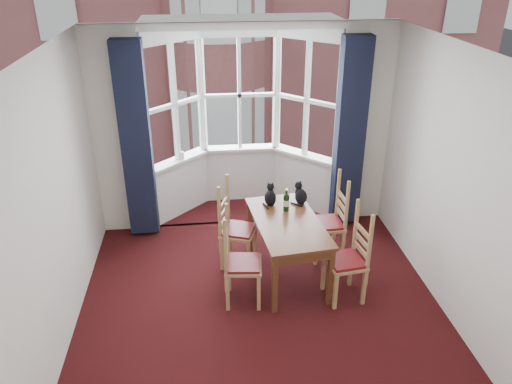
{
  "coord_description": "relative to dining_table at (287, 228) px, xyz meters",
  "views": [
    {
      "loc": [
        -0.54,
        -4.14,
        3.61
      ],
      "look_at": [
        0.03,
        1.05,
        1.05
      ],
      "focal_mm": 35.0,
      "sensor_mm": 36.0,
      "label": 1
    }
  ],
  "objects": [
    {
      "name": "cat_left",
      "position": [
        -0.15,
        0.44,
        0.2
      ],
      "size": [
        0.17,
        0.22,
        0.28
      ],
      "color": "black",
      "rests_on": "dining_table"
    },
    {
      "name": "wall_back_pier_left",
      "position": [
        -2.03,
        1.4,
        0.74
      ],
      "size": [
        0.7,
        0.12,
        2.8
      ],
      "primitive_type": "cube",
      "color": "silver",
      "rests_on": "floor"
    },
    {
      "name": "wine_bottle",
      "position": [
        0.02,
        0.26,
        0.22
      ],
      "size": [
        0.07,
        0.07,
        0.29
      ],
      "color": "black",
      "rests_on": "dining_table"
    },
    {
      "name": "curtain_right",
      "position": [
        1.04,
        1.22,
        0.69
      ],
      "size": [
        0.38,
        0.22,
        2.6
      ],
      "primitive_type": "cube",
      "color": "black",
      "rests_on": "floor"
    },
    {
      "name": "wall_left",
      "position": [
        -2.38,
        -0.85,
        0.74
      ],
      "size": [
        0.0,
        4.5,
        4.5
      ],
      "primitive_type": "plane",
      "rotation": [
        1.57,
        0.0,
        1.57
      ],
      "color": "silver",
      "rests_on": "floor"
    },
    {
      "name": "chair_left_far",
      "position": [
        -0.64,
        0.34,
        -0.19
      ],
      "size": [
        0.52,
        0.53,
        0.92
      ],
      "color": "#AA8453",
      "rests_on": "floor"
    },
    {
      "name": "wall_back_pier_right",
      "position": [
        1.27,
        1.4,
        0.74
      ],
      "size": [
        0.7,
        0.12,
        2.8
      ],
      "primitive_type": "cube",
      "color": "silver",
      "rests_on": "floor"
    },
    {
      "name": "dining_table",
      "position": [
        0.0,
        0.0,
        0.0
      ],
      "size": [
        0.89,
        1.45,
        0.75
      ],
      "color": "brown",
      "rests_on": "floor"
    },
    {
      "name": "cat_right",
      "position": [
        0.23,
        0.43,
        0.21
      ],
      "size": [
        0.21,
        0.24,
        0.29
      ],
      "color": "black",
      "rests_on": "dining_table"
    },
    {
      "name": "ceiling",
      "position": [
        -0.38,
        -0.85,
        2.14
      ],
      "size": [
        4.5,
        4.5,
        0.0
      ],
      "primitive_type": "plane",
      "rotation": [
        3.14,
        0.0,
        0.0
      ],
      "color": "white",
      "rests_on": "floor"
    },
    {
      "name": "chair_left_near",
      "position": [
        -0.65,
        -0.41,
        -0.19
      ],
      "size": [
        0.44,
        0.46,
        0.92
      ],
      "color": "#AA8453",
      "rests_on": "floor"
    },
    {
      "name": "bay_window",
      "position": [
        -0.38,
        1.91,
        0.74
      ],
      "size": [
        2.76,
        0.94,
        2.8
      ],
      "color": "white",
      "rests_on": "floor"
    },
    {
      "name": "candle_tall",
      "position": [
        -1.25,
        1.75,
        0.27
      ],
      "size": [
        0.06,
        0.06,
        0.11
      ],
      "primitive_type": "cylinder",
      "color": "white",
      "rests_on": "bay_window"
    },
    {
      "name": "chair_right_near",
      "position": [
        0.66,
        -0.48,
        -0.19
      ],
      "size": [
        0.45,
        0.47,
        0.92
      ],
      "color": "#AA8453",
      "rests_on": "floor"
    },
    {
      "name": "floor",
      "position": [
        -0.38,
        -0.85,
        -0.66
      ],
      "size": [
        4.5,
        4.5,
        0.0
      ],
      "primitive_type": "plane",
      "color": "black",
      "rests_on": "ground"
    },
    {
      "name": "wall_right",
      "position": [
        1.62,
        -0.85,
        0.74
      ],
      "size": [
        0.0,
        4.5,
        4.5
      ],
      "primitive_type": "plane",
      "rotation": [
        1.57,
        0.0,
        -1.57
      ],
      "color": "silver",
      "rests_on": "floor"
    },
    {
      "name": "chair_right_far",
      "position": [
        0.66,
        0.36,
        -0.19
      ],
      "size": [
        0.42,
        0.44,
        0.92
      ],
      "color": "#AA8453",
      "rests_on": "floor"
    },
    {
      "name": "curtain_left",
      "position": [
        -1.8,
        1.22,
        0.69
      ],
      "size": [
        0.38,
        0.22,
        2.6
      ],
      "primitive_type": "cube",
      "color": "black",
      "rests_on": "floor"
    },
    {
      "name": "tenement_building",
      "position": [
        -0.38,
        13.16,
        0.94
      ],
      "size": [
        18.4,
        7.8,
        15.2
      ],
      "color": "#9A524F",
      "rests_on": "street"
    },
    {
      "name": "street",
      "position": [
        -0.38,
        31.4,
        -6.66
      ],
      "size": [
        80.0,
        80.0,
        0.0
      ],
      "primitive_type": "plane",
      "color": "#333335",
      "rests_on": "ground"
    }
  ]
}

